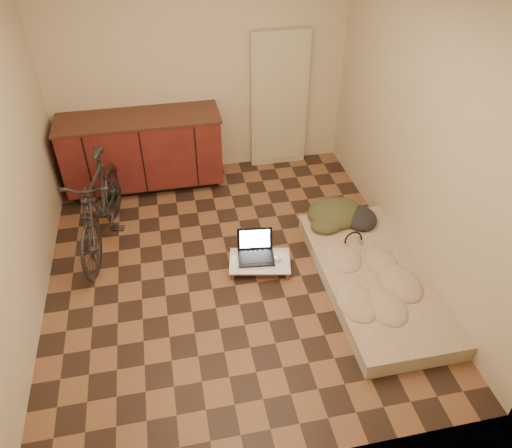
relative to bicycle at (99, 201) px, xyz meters
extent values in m
cube|color=brown|center=(1.20, -0.67, -0.53)|extent=(3.50, 4.00, 0.00)
cube|color=beige|center=(1.20, 1.33, 0.77)|extent=(3.50, 0.00, 2.60)
cube|color=beige|center=(1.20, -2.67, 0.77)|extent=(3.50, 0.00, 2.60)
cube|color=beige|center=(-0.55, -0.67, 0.77)|extent=(0.00, 4.00, 2.60)
cube|color=beige|center=(2.95, -0.67, 0.77)|extent=(0.00, 4.00, 2.60)
cube|color=black|center=(0.45, 1.07, -0.48)|extent=(1.70, 0.48, 0.10)
cube|color=#4E1716|center=(0.45, 1.03, -0.04)|extent=(1.80, 0.60, 0.78)
cube|color=#452319|center=(0.45, 1.03, 0.36)|extent=(1.84, 0.62, 0.03)
cube|color=beige|center=(2.15, 1.27, 0.32)|extent=(0.70, 0.10, 1.70)
imported|color=black|center=(0.00, 0.00, 0.00)|extent=(0.77, 1.70, 1.06)
cube|color=#B3AA8F|center=(2.50, -1.18, -0.47)|extent=(0.95, 1.98, 0.12)
cube|color=beige|center=(2.50, -1.18, -0.38)|extent=(0.97, 2.00, 0.05)
cube|color=brown|center=(1.19, -0.83, -0.49)|extent=(0.04, 0.04, 0.08)
cube|color=brown|center=(1.26, -0.51, -0.49)|extent=(0.04, 0.04, 0.08)
cube|color=brown|center=(1.71, -0.94, -0.49)|extent=(0.04, 0.04, 0.08)
cube|color=brown|center=(1.78, -0.62, -0.49)|extent=(0.04, 0.04, 0.08)
cube|color=white|center=(1.48, -0.73, -0.44)|extent=(0.66, 0.49, 0.02)
cube|color=black|center=(1.45, -0.69, -0.42)|extent=(0.38, 0.29, 0.02)
cube|color=black|center=(1.47, -0.54, -0.30)|extent=(0.36, 0.11, 0.22)
cube|color=white|center=(1.47, -0.54, -0.30)|extent=(0.30, 0.09, 0.18)
ellipsoid|color=silver|center=(1.66, -0.75, -0.42)|extent=(0.07, 0.10, 0.03)
camera|label=1|loc=(0.70, -4.30, 2.85)|focal=35.00mm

